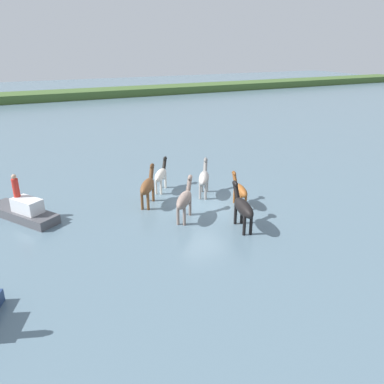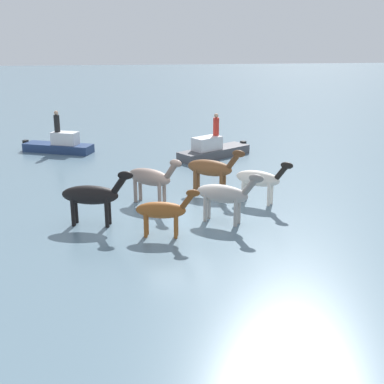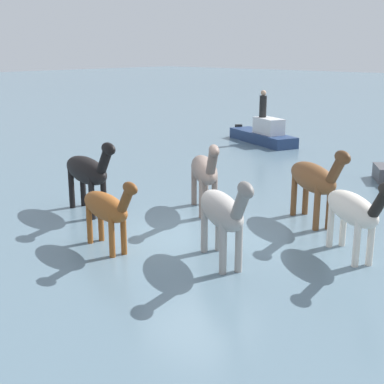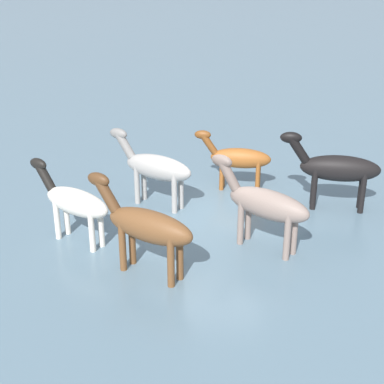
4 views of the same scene
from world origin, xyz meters
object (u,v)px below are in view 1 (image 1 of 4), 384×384
object	(u,v)px
horse_chestnut_trailing	(185,199)
boat_tender_starboard	(23,213)
horse_dun_straggler	(204,178)
horse_lead	(243,207)
horse_dark_mare	(148,186)
horse_mid_herd	(161,175)
person_spotter_bow	(16,186)
horse_gray_outer	(240,190)

from	to	relation	value
horse_chestnut_trailing	boat_tender_starboard	xyz separation A→B (m)	(-7.47, 3.60, -0.79)
horse_dun_straggler	horse_lead	bearing A→B (deg)	-151.74
horse_dark_mare	horse_lead	world-z (taller)	horse_lead
boat_tender_starboard	horse_lead	bearing A→B (deg)	25.21
boat_tender_starboard	horse_chestnut_trailing	bearing A→B (deg)	30.42
horse_mid_herd	person_spotter_bow	size ratio (longest dim) A/B	1.79
horse_dun_straggler	boat_tender_starboard	size ratio (longest dim) A/B	0.55
horse_mid_herd	horse_lead	bearing A→B (deg)	-129.47
horse_gray_outer	boat_tender_starboard	bearing A→B (deg)	84.32
boat_tender_starboard	person_spotter_bow	size ratio (longest dim) A/B	3.57
horse_dun_straggler	person_spotter_bow	bearing A→B (deg)	114.63
horse_lead	horse_mid_herd	bearing A→B (deg)	26.74
horse_gray_outer	horse_dark_mare	distance (m)	5.07
horse_lead	person_spotter_bow	xyz separation A→B (m)	(-9.72, 5.92, 0.61)
horse_dark_mare	horse_gray_outer	bearing A→B (deg)	-84.24
horse_dark_mare	horse_chestnut_trailing	world-z (taller)	horse_dark_mare
horse_dark_mare	person_spotter_bow	size ratio (longest dim) A/B	2.02
horse_dun_straggler	horse_lead	distance (m)	4.68
horse_chestnut_trailing	horse_lead	world-z (taller)	horse_lead
person_spotter_bow	horse_lead	bearing A→B (deg)	-31.34
boat_tender_starboard	person_spotter_bow	xyz separation A→B (m)	(-0.14, 0.18, 1.42)
horse_mid_herd	horse_dun_straggler	world-z (taller)	horse_dun_straggler
horse_gray_outer	person_spotter_bow	bearing A→B (deg)	83.67
horse_chestnut_trailing	horse_gray_outer	bearing A→B (deg)	-46.84
horse_chestnut_trailing	person_spotter_bow	distance (m)	8.52
person_spotter_bow	horse_chestnut_trailing	bearing A→B (deg)	-26.40
horse_mid_herd	boat_tender_starboard	size ratio (longest dim) A/B	0.50
boat_tender_starboard	horse_dark_mare	bearing A→B (deg)	47.06
horse_lead	person_spotter_bow	world-z (taller)	person_spotter_bow
boat_tender_starboard	person_spotter_bow	distance (m)	1.44
horse_dun_straggler	boat_tender_starboard	world-z (taller)	horse_dun_straggler
horse_dark_mare	boat_tender_starboard	xyz separation A→B (m)	(-6.40, 1.02, -0.81)
horse_gray_outer	boat_tender_starboard	size ratio (longest dim) A/B	0.51
horse_gray_outer	horse_lead	xyz separation A→B (m)	(-1.34, -2.41, 0.19)
horse_lead	horse_dun_straggler	bearing A→B (deg)	8.21
horse_gray_outer	horse_mid_herd	size ratio (longest dim) A/B	1.02
horse_lead	boat_tender_starboard	size ratio (longest dim) A/B	0.62
horse_mid_herd	horse_dun_straggler	xyz separation A→B (m)	(2.01, -1.77, 0.06)
horse_lead	boat_tender_starboard	bearing A→B (deg)	70.77
horse_dun_straggler	person_spotter_bow	size ratio (longest dim) A/B	1.96
horse_chestnut_trailing	person_spotter_bow	size ratio (longest dim) A/B	1.89
horse_dun_straggler	horse_lead	xyz separation A→B (m)	(-0.28, -4.67, 0.04)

